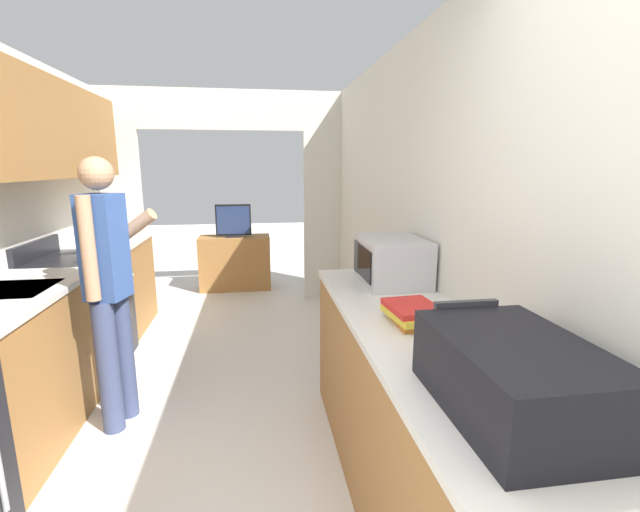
{
  "coord_description": "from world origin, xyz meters",
  "views": [
    {
      "loc": [
        0.36,
        -0.58,
        1.64
      ],
      "look_at": [
        0.83,
        2.55,
        0.98
      ],
      "focal_mm": 24.0,
      "sensor_mm": 36.0,
      "label": 1
    }
  ],
  "objects_px": {
    "person": "(108,287)",
    "suitcase": "(513,376)",
    "range_oven": "(82,312)",
    "tv_cabinet": "(235,262)",
    "book_stack": "(413,314)",
    "microwave": "(392,261)",
    "television": "(233,221)"
  },
  "relations": [
    {
      "from": "tv_cabinet",
      "to": "television",
      "type": "xyz_separation_m",
      "value": [
        -0.0,
        -0.04,
        0.57
      ]
    },
    {
      "from": "range_oven",
      "to": "microwave",
      "type": "relative_size",
      "value": 2.19
    },
    {
      "from": "tv_cabinet",
      "to": "television",
      "type": "distance_m",
      "value": 0.57
    },
    {
      "from": "person",
      "to": "microwave",
      "type": "distance_m",
      "value": 1.75
    },
    {
      "from": "book_stack",
      "to": "tv_cabinet",
      "type": "relative_size",
      "value": 0.32
    },
    {
      "from": "person",
      "to": "book_stack",
      "type": "distance_m",
      "value": 1.85
    },
    {
      "from": "book_stack",
      "to": "tv_cabinet",
      "type": "bearing_deg",
      "value": 104.21
    },
    {
      "from": "book_stack",
      "to": "television",
      "type": "relative_size",
      "value": 0.65
    },
    {
      "from": "tv_cabinet",
      "to": "person",
      "type": "bearing_deg",
      "value": -101.19
    },
    {
      "from": "person",
      "to": "book_stack",
      "type": "relative_size",
      "value": 5.68
    },
    {
      "from": "television",
      "to": "book_stack",
      "type": "bearing_deg",
      "value": -75.64
    },
    {
      "from": "book_stack",
      "to": "microwave",
      "type": "bearing_deg",
      "value": 80.25
    },
    {
      "from": "range_oven",
      "to": "television",
      "type": "bearing_deg",
      "value": 61.89
    },
    {
      "from": "microwave",
      "to": "book_stack",
      "type": "bearing_deg",
      "value": -99.75
    },
    {
      "from": "person",
      "to": "television",
      "type": "bearing_deg",
      "value": 3.29
    },
    {
      "from": "range_oven",
      "to": "suitcase",
      "type": "distance_m",
      "value": 3.39
    },
    {
      "from": "book_stack",
      "to": "suitcase",
      "type": "bearing_deg",
      "value": -88.01
    },
    {
      "from": "person",
      "to": "suitcase",
      "type": "bearing_deg",
      "value": -120.25
    },
    {
      "from": "person",
      "to": "television",
      "type": "distance_m",
      "value": 3.1
    },
    {
      "from": "microwave",
      "to": "book_stack",
      "type": "distance_m",
      "value": 0.71
    },
    {
      "from": "range_oven",
      "to": "tv_cabinet",
      "type": "bearing_deg",
      "value": 62.35
    },
    {
      "from": "person",
      "to": "tv_cabinet",
      "type": "distance_m",
      "value": 3.19
    },
    {
      "from": "suitcase",
      "to": "book_stack",
      "type": "height_order",
      "value": "suitcase"
    },
    {
      "from": "person",
      "to": "tv_cabinet",
      "type": "height_order",
      "value": "person"
    },
    {
      "from": "range_oven",
      "to": "person",
      "type": "height_order",
      "value": "person"
    },
    {
      "from": "person",
      "to": "microwave",
      "type": "bearing_deg",
      "value": -82.01
    },
    {
      "from": "person",
      "to": "microwave",
      "type": "relative_size",
      "value": 3.48
    },
    {
      "from": "microwave",
      "to": "television",
      "type": "height_order",
      "value": "microwave"
    },
    {
      "from": "microwave",
      "to": "range_oven",
      "type": "bearing_deg",
      "value": 153.83
    },
    {
      "from": "person",
      "to": "microwave",
      "type": "xyz_separation_m",
      "value": [
        1.74,
        -0.2,
        0.15
      ]
    },
    {
      "from": "range_oven",
      "to": "tv_cabinet",
      "type": "height_order",
      "value": "range_oven"
    },
    {
      "from": "book_stack",
      "to": "television",
      "type": "xyz_separation_m",
      "value": [
        -1.01,
        3.93,
        -0.04
      ]
    }
  ]
}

